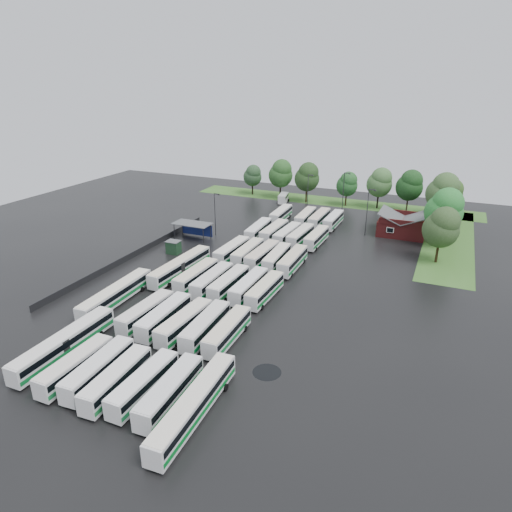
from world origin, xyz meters
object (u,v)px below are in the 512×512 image
at_px(brick_building, 402,227).
at_px(minibus, 283,198).
at_px(artic_bus_west_a, 65,343).
at_px(artic_bus_east, 194,404).

relative_size(brick_building, minibus, 1.69).
height_order(brick_building, artic_bus_west_a, brick_building).
distance_m(brick_building, artic_bus_east, 70.36).
bearing_deg(artic_bus_west_a, artic_bus_east, -9.61).
bearing_deg(minibus, brick_building, -35.00).
bearing_deg(artic_bus_east, minibus, 102.07).
bearing_deg(minibus, artic_bus_east, -86.09).
distance_m(artic_bus_west_a, minibus, 81.36).
relative_size(brick_building, artic_bus_west_a, 0.63).
relative_size(artic_bus_west_a, artic_bus_east, 1.01).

